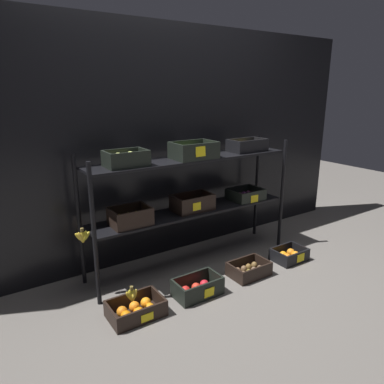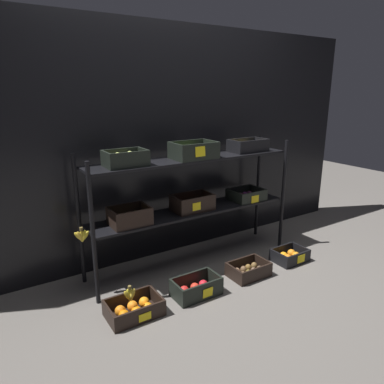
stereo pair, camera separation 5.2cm
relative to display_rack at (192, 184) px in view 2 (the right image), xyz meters
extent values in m
plane|color=#605B56|center=(0.01, 0.01, -0.74)|extent=(10.00, 10.00, 0.00)
cube|color=black|center=(0.01, 0.39, 0.29)|extent=(4.25, 0.12, 2.05)
cylinder|color=black|center=(-0.91, -0.16, -0.21)|extent=(0.03, 0.03, 1.05)
cylinder|color=black|center=(0.93, -0.16, -0.21)|extent=(0.03, 0.03, 1.05)
cylinder|color=black|center=(-0.91, 0.19, -0.21)|extent=(0.03, 0.03, 1.05)
cylinder|color=black|center=(0.93, 0.19, -0.21)|extent=(0.03, 0.03, 1.05)
cube|color=black|center=(0.01, 0.01, -0.25)|extent=(1.81, 0.32, 0.02)
cube|color=black|center=(0.01, 0.01, 0.21)|extent=(1.81, 0.32, 0.02)
cube|color=black|center=(-0.58, -0.02, -0.23)|extent=(0.30, 0.23, 0.01)
cube|color=black|center=(-0.58, -0.13, -0.16)|extent=(0.30, 0.02, 0.13)
cube|color=black|center=(-0.58, 0.08, -0.16)|extent=(0.30, 0.02, 0.13)
cube|color=black|center=(-0.72, -0.02, -0.16)|extent=(0.02, 0.19, 0.13)
cube|color=black|center=(-0.44, -0.02, -0.16)|extent=(0.02, 0.19, 0.13)
ellipsoid|color=yellow|center=(-0.65, -0.05, -0.19)|extent=(0.06, 0.06, 0.08)
ellipsoid|color=yellow|center=(-0.58, -0.05, -0.19)|extent=(0.06, 0.06, 0.08)
ellipsoid|color=yellow|center=(-0.51, -0.05, -0.19)|extent=(0.06, 0.06, 0.08)
ellipsoid|color=yellow|center=(-0.65, 0.01, -0.19)|extent=(0.06, 0.06, 0.08)
ellipsoid|color=yellow|center=(-0.58, 0.01, -0.19)|extent=(0.06, 0.06, 0.08)
ellipsoid|color=yellow|center=(-0.52, 0.01, -0.19)|extent=(0.06, 0.06, 0.08)
cube|color=black|center=(0.01, 0.01, -0.23)|extent=(0.34, 0.22, 0.01)
cube|color=black|center=(0.01, -0.09, -0.16)|extent=(0.34, 0.02, 0.13)
cube|color=black|center=(0.01, 0.11, -0.16)|extent=(0.34, 0.02, 0.13)
cube|color=black|center=(-0.16, 0.01, -0.16)|extent=(0.02, 0.18, 0.13)
cube|color=black|center=(0.17, 0.01, -0.16)|extent=(0.02, 0.18, 0.13)
sphere|color=orange|center=(-0.09, -0.02, -0.20)|extent=(0.06, 0.06, 0.06)
sphere|color=orange|center=(-0.02, -0.03, -0.20)|extent=(0.06, 0.06, 0.06)
sphere|color=orange|center=(0.04, -0.02, -0.20)|extent=(0.06, 0.06, 0.06)
sphere|color=orange|center=(0.10, -0.03, -0.20)|extent=(0.06, 0.06, 0.06)
sphere|color=orange|center=(-0.08, 0.04, -0.20)|extent=(0.06, 0.06, 0.06)
sphere|color=orange|center=(-0.03, 0.04, -0.20)|extent=(0.06, 0.06, 0.06)
sphere|color=orange|center=(0.04, 0.04, -0.20)|extent=(0.06, 0.06, 0.06)
sphere|color=orange|center=(0.10, 0.04, -0.20)|extent=(0.06, 0.06, 0.06)
cube|color=yellow|center=(-0.02, -0.10, -0.17)|extent=(0.08, 0.01, 0.07)
cube|color=black|center=(0.60, -0.01, -0.23)|extent=(0.31, 0.25, 0.01)
cube|color=black|center=(0.60, -0.13, -0.18)|extent=(0.31, 0.02, 0.09)
cube|color=black|center=(0.60, 0.10, -0.18)|extent=(0.31, 0.02, 0.09)
cube|color=black|center=(0.45, -0.01, -0.18)|extent=(0.02, 0.22, 0.09)
cube|color=black|center=(0.75, -0.01, -0.18)|extent=(0.02, 0.22, 0.09)
sphere|color=#572E52|center=(0.51, -0.07, -0.20)|extent=(0.05, 0.05, 0.05)
sphere|color=#642D46|center=(0.57, -0.07, -0.20)|extent=(0.05, 0.05, 0.05)
sphere|color=#6C2E58|center=(0.63, -0.07, -0.20)|extent=(0.05, 0.05, 0.05)
sphere|color=#59174B|center=(0.69, -0.07, -0.20)|extent=(0.05, 0.05, 0.05)
sphere|color=#5B2D4F|center=(0.52, -0.01, -0.20)|extent=(0.05, 0.05, 0.05)
sphere|color=#671B51|center=(0.57, -0.01, -0.20)|extent=(0.05, 0.05, 0.05)
sphere|color=#591C5C|center=(0.63, -0.01, -0.20)|extent=(0.05, 0.05, 0.05)
sphere|color=#5D2451|center=(0.69, -0.01, -0.20)|extent=(0.05, 0.05, 0.05)
sphere|color=#5B1B53|center=(0.52, 0.04, -0.20)|extent=(0.05, 0.05, 0.05)
sphere|color=#62304D|center=(0.57, 0.04, -0.20)|extent=(0.05, 0.05, 0.05)
sphere|color=#59245B|center=(0.63, 0.05, -0.20)|extent=(0.05, 0.05, 0.05)
sphere|color=#5D264A|center=(0.68, 0.04, -0.20)|extent=(0.05, 0.05, 0.05)
cube|color=yellow|center=(0.60, -0.14, -0.20)|extent=(0.09, 0.00, 0.07)
cube|color=black|center=(-0.59, -0.01, 0.23)|extent=(0.31, 0.21, 0.01)
cube|color=black|center=(-0.59, -0.11, 0.29)|extent=(0.31, 0.02, 0.11)
cube|color=black|center=(-0.59, 0.09, 0.29)|extent=(0.31, 0.02, 0.11)
cube|color=black|center=(-0.73, -0.01, 0.29)|extent=(0.02, 0.18, 0.11)
cube|color=black|center=(-0.44, -0.01, 0.29)|extent=(0.02, 0.18, 0.11)
ellipsoid|color=#AEB657|center=(-0.64, -0.04, 0.28)|extent=(0.07, 0.07, 0.09)
ellipsoid|color=#BEBB58|center=(-0.54, -0.03, 0.28)|extent=(0.07, 0.07, 0.09)
ellipsoid|color=#ACB45A|center=(-0.64, 0.02, 0.28)|extent=(0.07, 0.07, 0.09)
ellipsoid|color=#A9B558|center=(-0.54, 0.02, 0.28)|extent=(0.07, 0.07, 0.09)
cube|color=black|center=(0.00, -0.02, 0.23)|extent=(0.36, 0.24, 0.01)
cube|color=black|center=(0.00, -0.14, 0.30)|extent=(0.36, 0.02, 0.12)
cube|color=black|center=(0.00, 0.09, 0.30)|extent=(0.36, 0.02, 0.12)
cube|color=black|center=(-0.17, -0.02, 0.30)|extent=(0.02, 0.21, 0.12)
cube|color=black|center=(0.17, -0.02, 0.30)|extent=(0.02, 0.21, 0.12)
sphere|color=#94C53D|center=(-0.08, -0.06, 0.27)|extent=(0.07, 0.07, 0.07)
sphere|color=#96B942|center=(0.00, -0.06, 0.27)|extent=(0.07, 0.07, 0.07)
sphere|color=#89B73B|center=(0.09, -0.06, 0.27)|extent=(0.07, 0.07, 0.07)
sphere|color=#80BD42|center=(-0.08, 0.01, 0.27)|extent=(0.07, 0.07, 0.07)
sphere|color=#81C73D|center=(0.00, 0.01, 0.27)|extent=(0.07, 0.07, 0.07)
sphere|color=#91C533|center=(0.09, 0.01, 0.27)|extent=(0.07, 0.07, 0.07)
cube|color=yellow|center=(-0.02, -0.15, 0.30)|extent=(0.09, 0.01, 0.08)
cube|color=black|center=(0.60, 0.00, 0.23)|extent=(0.35, 0.20, 0.01)
cube|color=black|center=(0.60, -0.10, 0.28)|extent=(0.35, 0.02, 0.10)
cube|color=black|center=(0.60, 0.09, 0.28)|extent=(0.35, 0.02, 0.10)
cube|color=black|center=(0.44, 0.00, 0.28)|extent=(0.02, 0.17, 0.10)
cube|color=black|center=(0.77, 0.00, 0.28)|extent=(0.02, 0.17, 0.10)
sphere|color=gold|center=(0.53, -0.03, 0.27)|extent=(0.07, 0.07, 0.07)
sphere|color=yellow|center=(0.60, -0.03, 0.27)|extent=(0.07, 0.07, 0.07)
sphere|color=gold|center=(0.68, -0.02, 0.27)|extent=(0.07, 0.07, 0.07)
sphere|color=#E6BF58|center=(0.52, 0.02, 0.27)|extent=(0.07, 0.07, 0.07)
sphere|color=gold|center=(0.60, 0.02, 0.27)|extent=(0.07, 0.07, 0.07)
sphere|color=#D4BA58|center=(0.68, 0.02, 0.27)|extent=(0.07, 0.07, 0.07)
cylinder|color=brown|center=(-0.95, -0.01, -0.20)|extent=(0.02, 0.02, 0.02)
ellipsoid|color=yellow|center=(-0.97, -0.01, -0.26)|extent=(0.08, 0.03, 0.09)
ellipsoid|color=yellow|center=(-0.97, -0.02, -0.26)|extent=(0.07, 0.03, 0.10)
ellipsoid|color=yellow|center=(-0.95, -0.01, -0.26)|extent=(0.03, 0.03, 0.09)
ellipsoid|color=yellow|center=(-0.94, -0.01, -0.26)|extent=(0.06, 0.03, 0.10)
ellipsoid|color=yellow|center=(-0.93, -0.02, -0.26)|extent=(0.08, 0.03, 0.09)
cube|color=black|center=(-0.75, -0.44, -0.73)|extent=(0.37, 0.25, 0.01)
cube|color=black|center=(-0.75, -0.56, -0.67)|extent=(0.37, 0.02, 0.11)
cube|color=black|center=(-0.75, -0.33, -0.67)|extent=(0.37, 0.02, 0.11)
cube|color=black|center=(-0.93, -0.44, -0.67)|extent=(0.02, 0.21, 0.11)
cube|color=black|center=(-0.58, -0.44, -0.67)|extent=(0.02, 0.21, 0.11)
sphere|color=orange|center=(-0.84, -0.48, -0.69)|extent=(0.07, 0.07, 0.07)
sphere|color=orange|center=(-0.75, -0.48, -0.69)|extent=(0.07, 0.07, 0.07)
sphere|color=orange|center=(-0.67, -0.48, -0.69)|extent=(0.07, 0.07, 0.07)
sphere|color=orange|center=(-0.84, -0.41, -0.69)|extent=(0.07, 0.07, 0.07)
sphere|color=orange|center=(-0.75, -0.41, -0.69)|extent=(0.07, 0.07, 0.07)
sphere|color=orange|center=(-0.66, -0.41, -0.69)|extent=(0.07, 0.07, 0.07)
cube|color=yellow|center=(-0.73, -0.57, -0.69)|extent=(0.09, 0.01, 0.06)
cube|color=black|center=(-0.25, -0.46, -0.73)|extent=(0.36, 0.21, 0.01)
cube|color=black|center=(-0.25, -0.56, -0.66)|extent=(0.36, 0.02, 0.13)
cube|color=black|center=(-0.25, -0.36, -0.66)|extent=(0.36, 0.02, 0.13)
cube|color=black|center=(-0.42, -0.46, -0.66)|extent=(0.02, 0.18, 0.13)
cube|color=black|center=(-0.08, -0.46, -0.66)|extent=(0.02, 0.18, 0.13)
sphere|color=red|center=(-0.34, -0.49, -0.69)|extent=(0.07, 0.07, 0.07)
sphere|color=red|center=(-0.26, -0.49, -0.69)|extent=(0.07, 0.07, 0.07)
sphere|color=red|center=(-0.17, -0.49, -0.69)|extent=(0.07, 0.07, 0.07)
sphere|color=red|center=(-0.34, -0.43, -0.69)|extent=(0.07, 0.07, 0.07)
sphere|color=red|center=(-0.25, -0.44, -0.69)|extent=(0.07, 0.07, 0.07)
sphere|color=red|center=(-0.17, -0.44, -0.69)|extent=(0.07, 0.07, 0.07)
cube|color=yellow|center=(-0.22, -0.57, -0.67)|extent=(0.09, 0.01, 0.07)
cube|color=black|center=(0.27, -0.45, -0.73)|extent=(0.33, 0.22, 0.01)
cube|color=black|center=(0.27, -0.56, -0.67)|extent=(0.33, 0.02, 0.11)
cube|color=black|center=(0.27, -0.35, -0.67)|extent=(0.33, 0.02, 0.11)
cube|color=black|center=(0.12, -0.45, -0.67)|extent=(0.02, 0.19, 0.11)
cube|color=black|center=(0.43, -0.45, -0.67)|extent=(0.02, 0.19, 0.11)
ellipsoid|color=brown|center=(0.18, -0.49, -0.69)|extent=(0.05, 0.05, 0.07)
ellipsoid|color=brown|center=(0.24, -0.49, -0.69)|extent=(0.05, 0.05, 0.07)
ellipsoid|color=brown|center=(0.30, -0.48, -0.69)|extent=(0.05, 0.05, 0.07)
ellipsoid|color=brown|center=(0.36, -0.49, -0.69)|extent=(0.05, 0.05, 0.07)
ellipsoid|color=brown|center=(0.18, -0.42, -0.69)|extent=(0.05, 0.05, 0.07)
ellipsoid|color=brown|center=(0.25, -0.42, -0.69)|extent=(0.05, 0.05, 0.07)
ellipsoid|color=brown|center=(0.30, -0.41, -0.69)|extent=(0.05, 0.05, 0.07)
ellipsoid|color=brown|center=(0.37, -0.42, -0.69)|extent=(0.05, 0.05, 0.07)
cube|color=black|center=(0.77, -0.45, -0.73)|extent=(0.30, 0.22, 0.01)
cube|color=black|center=(0.77, -0.55, -0.67)|extent=(0.30, 0.02, 0.10)
cube|color=black|center=(0.77, -0.34, -0.67)|extent=(0.30, 0.02, 0.10)
cube|color=black|center=(0.63, -0.45, -0.67)|extent=(0.02, 0.19, 0.10)
cube|color=black|center=(0.91, -0.45, -0.67)|extent=(0.02, 0.19, 0.10)
sphere|color=orange|center=(0.72, -0.47, -0.69)|extent=(0.07, 0.07, 0.07)
sphere|color=orange|center=(0.82, -0.48, -0.69)|extent=(0.07, 0.07, 0.07)
sphere|color=orange|center=(0.72, -0.42, -0.69)|extent=(0.07, 0.07, 0.07)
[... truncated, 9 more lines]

